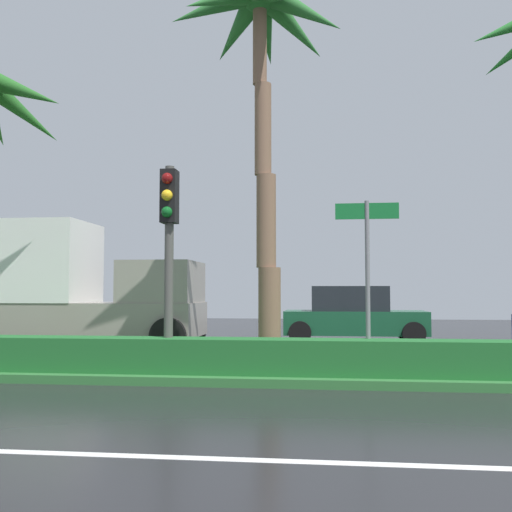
# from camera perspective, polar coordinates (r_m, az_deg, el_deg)

# --- Properties ---
(ground_plane) EXTENTS (90.00, 42.00, 0.10)m
(ground_plane) POSITION_cam_1_polar(r_m,az_deg,el_deg) (12.77, 15.57, -10.58)
(ground_plane) COLOR black
(median_strip) EXTENTS (85.50, 4.00, 0.15)m
(median_strip) POSITION_cam_1_polar(r_m,az_deg,el_deg) (11.77, 16.31, -10.58)
(median_strip) COLOR #2D6B33
(median_strip) RESTS_ON ground_plane
(median_hedge) EXTENTS (76.50, 0.70, 0.60)m
(median_hedge) POSITION_cam_1_polar(r_m,az_deg,el_deg) (10.36, 17.57, -9.47)
(median_hedge) COLOR #1E6028
(median_hedge) RESTS_ON median_strip
(palm_tree_centre_left) EXTENTS (3.78, 3.76, 8.13)m
(palm_tree_centre_left) POSITION_cam_1_polar(r_m,az_deg,el_deg) (12.95, 0.38, 20.26)
(palm_tree_centre_left) COLOR brown
(palm_tree_centre_left) RESTS_ON median_strip
(traffic_signal_median_left) EXTENTS (0.28, 0.43, 3.66)m
(traffic_signal_median_left) POSITION_cam_1_polar(r_m,az_deg,el_deg) (10.62, -8.43, 2.58)
(traffic_signal_median_left) COLOR #4C4C47
(traffic_signal_median_left) RESTS_ON median_strip
(street_name_sign) EXTENTS (1.10, 0.08, 3.00)m
(street_name_sign) POSITION_cam_1_polar(r_m,az_deg,el_deg) (10.42, 10.75, -0.56)
(street_name_sign) COLOR slate
(street_name_sign) RESTS_ON median_strip
(box_truck_lead) EXTENTS (6.40, 2.64, 3.46)m
(box_truck_lead) POSITION_cam_1_polar(r_m,az_deg,el_deg) (16.78, -16.59, -3.35)
(box_truck_lead) COLOR gray
(box_truck_lead) RESTS_ON ground_plane
(car_in_traffic_leading) EXTENTS (4.30, 2.02, 1.72)m
(car_in_traffic_leading) POSITION_cam_1_polar(r_m,az_deg,el_deg) (18.49, 9.39, -5.68)
(car_in_traffic_leading) COLOR #195133
(car_in_traffic_leading) RESTS_ON ground_plane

